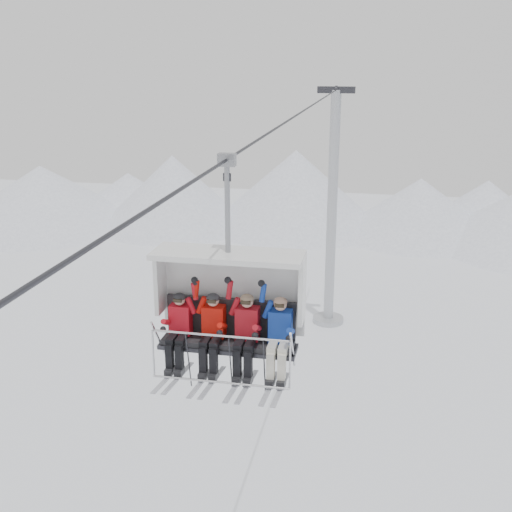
% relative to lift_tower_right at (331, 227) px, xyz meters
% --- Properties ---
extents(ridgeline, '(72.00, 21.00, 7.00)m').
position_rel_lift_tower_right_xyz_m(ridgeline, '(-1.58, 20.05, -2.94)').
color(ridgeline, white).
rests_on(ridgeline, ground).
extents(lift_tower_right, '(2.00, 1.80, 13.48)m').
position_rel_lift_tower_right_xyz_m(lift_tower_right, '(0.00, 0.00, 0.00)').
color(lift_tower_right, '#AAACB1').
rests_on(lift_tower_right, ground).
extents(haul_cable, '(0.06, 50.00, 0.06)m').
position_rel_lift_tower_right_xyz_m(haul_cable, '(0.00, -22.00, 7.52)').
color(haul_cable, '#2B2B2F').
rests_on(haul_cable, lift_tower_left).
extents(chairlift_carrier, '(2.71, 1.17, 3.98)m').
position_rel_lift_tower_right_xyz_m(chairlift_carrier, '(0.00, -24.43, 4.97)').
color(chairlift_carrier, black).
rests_on(chairlift_carrier, haul_cable).
extents(skier_far_left, '(0.39, 1.69, 1.56)m').
position_rel_lift_tower_right_xyz_m(skier_far_left, '(-0.91, -24.76, 4.41)').
color(skier_far_left, red).
rests_on(skier_far_left, chairlift_carrier).
extents(skier_center_left, '(0.41, 1.69, 1.62)m').
position_rel_lift_tower_right_xyz_m(skier_center_left, '(-0.27, -24.75, 4.43)').
color(skier_center_left, red).
rests_on(skier_center_left, chairlift_carrier).
extents(skier_center_right, '(0.42, 1.69, 1.66)m').
position_rel_lift_tower_right_xyz_m(skier_center_right, '(0.36, -24.75, 4.44)').
color(skier_center_right, '#AD131D').
rests_on(skier_center_right, chairlift_carrier).
extents(skier_far_right, '(0.41, 1.69, 1.64)m').
position_rel_lift_tower_right_xyz_m(skier_far_right, '(0.97, -24.75, 4.44)').
color(skier_far_right, '#163AA7').
rests_on(skier_far_right, chairlift_carrier).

